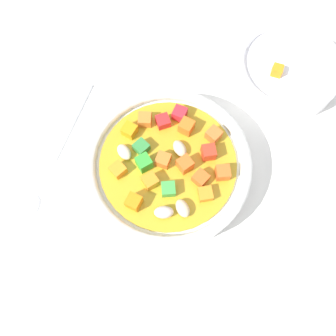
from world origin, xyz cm
name	(u,v)px	position (x,y,z in cm)	size (l,w,h in cm)	color
ground_plane	(168,176)	(0.00, 0.00, -1.00)	(140.00, 140.00, 2.00)	silver
soup_bowl_main	(168,167)	(0.00, 0.01, 2.58)	(20.47, 20.47, 5.87)	white
spoon	(55,157)	(1.26, -15.17, 0.37)	(20.62, 3.76, 0.78)	silver
side_bowl_small	(287,70)	(-18.00, 13.00, 2.05)	(14.75, 14.75, 4.44)	white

